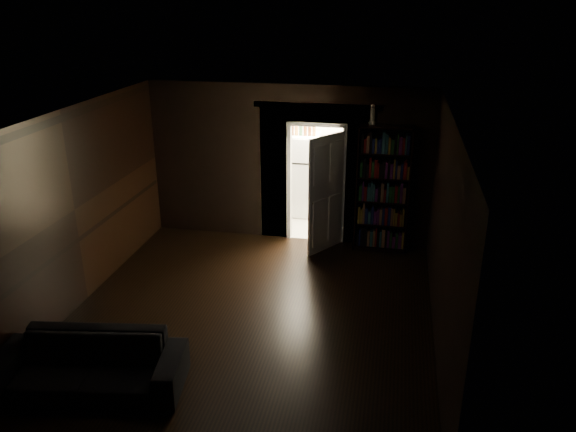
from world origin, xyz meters
name	(u,v)px	position (x,y,z in m)	size (l,w,h in m)	color
ground	(251,315)	(0.00, 0.00, 0.00)	(5.50, 5.50, 0.00)	black
room_walls	(266,178)	(-0.01, 1.07, 1.68)	(5.02, 5.61, 2.84)	black
kitchen_alcove	(324,159)	(0.50, 3.87, 1.21)	(2.20, 1.80, 2.60)	beige
sofa	(88,357)	(-1.39, -1.86, 0.41)	(2.11, 0.91, 0.81)	black
bookshelf	(382,189)	(1.67, 2.59, 1.10)	(0.90, 0.32, 2.20)	black
refrigerator	(301,174)	(0.00, 4.03, 0.82)	(0.74, 0.68, 1.65)	white
door	(326,194)	(0.73, 2.38, 1.02)	(0.85, 0.05, 2.05)	white
figurine	(373,114)	(1.43, 2.67, 2.36)	(0.11, 0.11, 0.33)	silver
bottles	(301,128)	(0.02, 3.91, 1.80)	(0.71, 0.09, 0.29)	black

